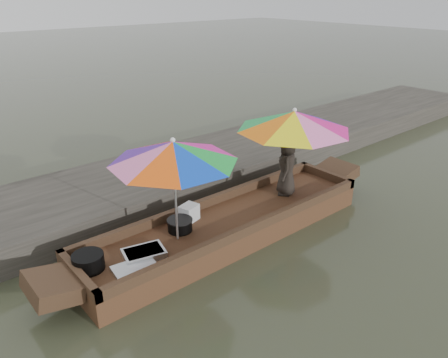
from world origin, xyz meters
TOP-DOWN VIEW (x-y plane):
  - water at (0.00, 0.00)m, footprint 80.00×80.00m
  - dock at (0.00, 2.20)m, footprint 22.00×2.20m
  - boat_hull at (0.00, 0.00)m, footprint 5.05×1.20m
  - cooking_pot at (-2.27, 0.13)m, footprint 0.41×0.41m
  - tray_crayfish at (-1.57, -0.08)m, footprint 0.63×0.50m
  - tray_scallop at (-1.83, -0.30)m, footprint 0.60×0.45m
  - charcoal_grill at (-0.80, 0.18)m, footprint 0.37×0.37m
  - supply_bag at (-0.51, 0.35)m, footprint 0.33×0.29m
  - vendor at (1.38, 0.04)m, footprint 0.60×0.59m
  - umbrella_bow at (-0.97, 0.00)m, footprint 2.21×2.21m
  - umbrella_stern at (1.44, 0.00)m, footprint 2.34×2.34m

SIDE VIEW (x-z plane):
  - water at x=0.00m, z-range 0.00..0.00m
  - boat_hull at x=0.00m, z-range 0.00..0.35m
  - dock at x=0.00m, z-range 0.00..0.50m
  - tray_scallop at x=-1.83m, z-range 0.35..0.41m
  - tray_crayfish at x=-1.57m, z-range 0.35..0.44m
  - charcoal_grill at x=-0.80m, z-range 0.35..0.52m
  - cooking_pot at x=-2.27m, z-range 0.35..0.57m
  - supply_bag at x=-0.51m, z-range 0.35..0.61m
  - vendor at x=1.38m, z-range 0.35..1.39m
  - umbrella_bow at x=-0.97m, z-range 0.35..1.90m
  - umbrella_stern at x=1.44m, z-range 0.35..1.90m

